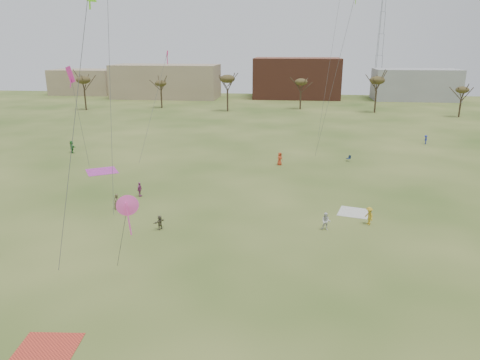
# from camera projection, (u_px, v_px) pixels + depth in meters

# --- Properties ---
(ground) EXTENTS (260.00, 260.00, 0.00)m
(ground) POSITION_uv_depth(u_px,v_px,m) (217.00, 326.00, 26.71)
(ground) COLOR #2B4716
(ground) RESTS_ON ground
(spectator_fore_b) EXTENTS (0.77, 0.90, 1.60)m
(spectator_fore_b) POSITION_uv_depth(u_px,v_px,m) (117.00, 201.00, 45.47)
(spectator_fore_b) COLOR #978B60
(spectator_fore_b) RESTS_ON ground
(spectator_fore_c) EXTENTS (1.00, 1.28, 1.35)m
(spectator_fore_c) POSITION_uv_depth(u_px,v_px,m) (160.00, 222.00, 40.48)
(spectator_fore_c) COLOR brown
(spectator_fore_c) RESTS_ON ground
(flyer_mid_b) EXTENTS (1.02, 1.26, 1.69)m
(flyer_mid_b) POSITION_uv_depth(u_px,v_px,m) (369.00, 216.00, 41.56)
(flyer_mid_b) COLOR gold
(flyer_mid_b) RESTS_ON ground
(spectator_mid_d) EXTENTS (0.50, 0.98, 1.61)m
(spectator_mid_d) POSITION_uv_depth(u_px,v_px,m) (140.00, 189.00, 49.23)
(spectator_mid_d) COLOR #9D417F
(spectator_mid_d) RESTS_ON ground
(spectator_mid_e) EXTENTS (0.91, 0.78, 1.65)m
(spectator_mid_e) POSITION_uv_depth(u_px,v_px,m) (326.00, 221.00, 40.31)
(spectator_mid_e) COLOR silver
(spectator_mid_e) RESTS_ON ground
(flyer_far_a) EXTENTS (1.64, 1.64, 1.90)m
(flyer_far_a) POSITION_uv_depth(u_px,v_px,m) (72.00, 147.00, 68.86)
(flyer_far_a) COLOR #297D30
(flyer_far_a) RESTS_ON ground
(flyer_far_b) EXTENTS (1.02, 1.01, 1.78)m
(flyer_far_b) POSITION_uv_depth(u_px,v_px,m) (280.00, 159.00, 61.97)
(flyer_far_b) COLOR #BF3F20
(flyer_far_b) RESTS_ON ground
(flyer_far_c) EXTENTS (0.60, 1.00, 1.51)m
(flyer_far_c) POSITION_uv_depth(u_px,v_px,m) (426.00, 140.00, 74.99)
(flyer_far_c) COLOR navy
(flyer_far_c) RESTS_ON ground
(blanket_red) EXTENTS (3.56, 3.56, 0.03)m
(blanket_red) POSITION_uv_depth(u_px,v_px,m) (45.00, 351.00, 24.54)
(blanket_red) COLOR red
(blanket_red) RESTS_ON ground
(blanket_cream) EXTENTS (3.57, 3.57, 0.03)m
(blanket_cream) POSITION_uv_depth(u_px,v_px,m) (354.00, 212.00, 44.72)
(blanket_cream) COLOR silver
(blanket_cream) RESTS_ON ground
(blanket_plum) EXTENTS (5.20, 5.20, 0.03)m
(blanket_plum) POSITION_uv_depth(u_px,v_px,m) (102.00, 171.00, 59.15)
(blanket_plum) COLOR #B938A5
(blanket_plum) RESTS_ON ground
(camp_chair_right) EXTENTS (0.72, 0.70, 0.87)m
(camp_chair_right) POSITION_uv_depth(u_px,v_px,m) (348.00, 160.00, 64.10)
(camp_chair_right) COLOR #15213A
(camp_chair_right) RESTS_ON ground
(tree_line) EXTENTS (117.44, 49.32, 8.91)m
(tree_line) POSITION_uv_depth(u_px,v_px,m) (262.00, 86.00, 100.13)
(tree_line) COLOR #3A2B1E
(tree_line) RESTS_ON ground
(building_tan) EXTENTS (32.00, 14.00, 10.00)m
(building_tan) POSITION_uv_depth(u_px,v_px,m) (166.00, 81.00, 138.40)
(building_tan) COLOR #937F60
(building_tan) RESTS_ON ground
(building_brick) EXTENTS (26.00, 16.00, 12.00)m
(building_brick) POSITION_uv_depth(u_px,v_px,m) (297.00, 78.00, 138.41)
(building_brick) COLOR brown
(building_brick) RESTS_ON ground
(building_grey) EXTENTS (24.00, 12.00, 9.00)m
(building_grey) POSITION_uv_depth(u_px,v_px,m) (415.00, 85.00, 133.06)
(building_grey) COLOR gray
(building_grey) RESTS_ON ground
(building_tan_west) EXTENTS (20.00, 12.00, 8.00)m
(building_tan_west) POSITION_uv_depth(u_px,v_px,m) (84.00, 82.00, 148.68)
(building_tan_west) COLOR #937F60
(building_tan_west) RESTS_ON ground
(radio_tower) EXTENTS (1.51, 1.72, 41.00)m
(radio_tower) POSITION_uv_depth(u_px,v_px,m) (381.00, 33.00, 136.53)
(radio_tower) COLOR #9EA3A8
(radio_tower) RESTS_ON ground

